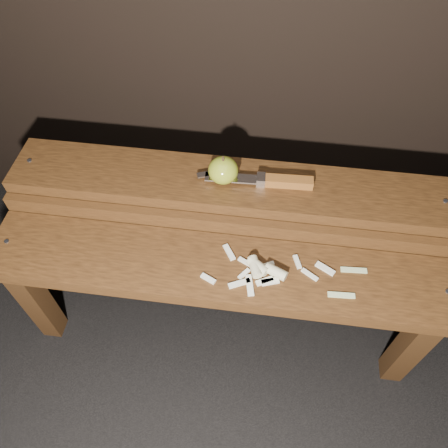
# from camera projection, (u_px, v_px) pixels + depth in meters

# --- Properties ---
(ground) EXTENTS (60.00, 60.00, 0.00)m
(ground) POSITION_uv_depth(u_px,v_px,m) (222.00, 320.00, 1.46)
(ground) COLOR black
(bench_front_tier) EXTENTS (1.20, 0.20, 0.42)m
(bench_front_tier) POSITION_uv_depth(u_px,v_px,m) (218.00, 283.00, 1.14)
(bench_front_tier) COLOR #311C0C
(bench_front_tier) RESTS_ON ground
(bench_rear_tier) EXTENTS (1.20, 0.21, 0.50)m
(bench_rear_tier) POSITION_uv_depth(u_px,v_px,m) (229.00, 202.00, 1.23)
(bench_rear_tier) COLOR #311C0C
(bench_rear_tier) RESTS_ON ground
(apple) EXTENTS (0.08, 0.08, 0.08)m
(apple) POSITION_uv_depth(u_px,v_px,m) (223.00, 170.00, 1.14)
(apple) COLOR olive
(apple) RESTS_ON bench_rear_tier
(knife) EXTENTS (0.31, 0.04, 0.03)m
(knife) POSITION_uv_depth(u_px,v_px,m) (274.00, 181.00, 1.15)
(knife) COLOR brown
(knife) RESTS_ON bench_rear_tier
(apple_scraps) EXTENTS (0.41, 0.14, 0.03)m
(apple_scraps) POSITION_uv_depth(u_px,v_px,m) (267.00, 270.00, 1.08)
(apple_scraps) COLOR beige
(apple_scraps) RESTS_ON bench_front_tier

